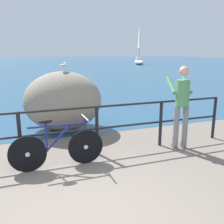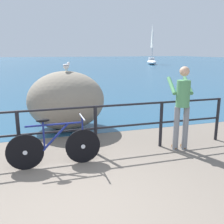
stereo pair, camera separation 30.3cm
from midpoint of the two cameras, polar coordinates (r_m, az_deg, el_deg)
name	(u,v)px [view 1 (the left image)]	position (r m, az deg, el deg)	size (l,w,h in m)	color
ground_plane	(27,77)	(23.01, -18.78, 7.47)	(120.00, 120.00, 0.10)	#6B6056
sea_surface	(22,62)	(51.12, -19.73, 10.39)	(120.00, 90.00, 0.01)	navy
promenade_railing	(60,128)	(5.04, -13.23, -3.51)	(7.45, 0.07, 1.02)	black
bicycle	(58,147)	(4.78, -13.83, -7.66)	(1.70, 0.48, 0.92)	black
person_at_railing	(182,104)	(5.56, 13.80, 1.81)	(0.54, 0.67, 1.78)	slate
breakwater_boulder_main	(63,101)	(6.95, -12.08, 2.43)	(2.06, 1.76, 1.57)	gray
seagull	(63,66)	(6.80, -12.12, 10.04)	(0.26, 0.31, 0.23)	gold
sailboat	(139,60)	(41.74, 5.83, 11.54)	(2.49, 4.59, 6.16)	white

